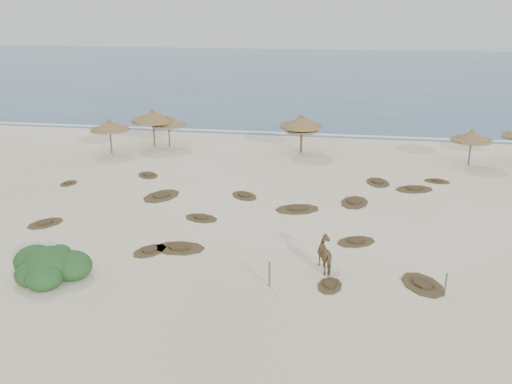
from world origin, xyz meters
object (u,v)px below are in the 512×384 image
palapa_0 (110,126)px  bush (49,266)px  horse (327,255)px  palapa_1 (153,117)px

palapa_0 → bush: size_ratio=1.06×
horse → bush: bearing=-9.0°
palapa_0 → horse: 25.02m
palapa_1 → horse: size_ratio=2.43×
palapa_1 → bush: bearing=-81.5°
horse → palapa_1: bearing=-75.6°
horse → bush: (-11.58, -2.71, -0.20)m
palapa_0 → horse: palapa_0 is taller
palapa_1 → bush: size_ratio=1.17×
horse → palapa_0: bearing=-67.3°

